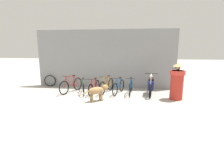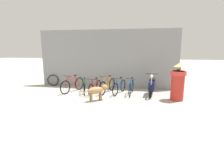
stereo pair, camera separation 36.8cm
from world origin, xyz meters
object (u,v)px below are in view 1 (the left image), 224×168
at_px(bicycle_0, 71,85).
at_px(bicycle_4, 119,87).
at_px(bicycle_2, 94,87).
at_px(motorcycle, 151,85).
at_px(bicycle_3, 107,86).
at_px(bicycle_5, 131,87).
at_px(person_in_robes, 177,82).
at_px(stray_dog, 98,90).
at_px(spare_tire_left, 50,81).
at_px(bicycle_1, 83,87).

xyz_separation_m(bicycle_0, bicycle_4, (2.45, 0.05, -0.02)).
relative_size(bicycle_2, motorcycle, 0.85).
bearing_deg(bicycle_4, bicycle_3, -83.33).
height_order(bicycle_5, person_in_robes, person_in_robes).
bearing_deg(bicycle_0, bicycle_3, 113.43).
xyz_separation_m(bicycle_4, bicycle_5, (0.60, -0.04, 0.01)).
bearing_deg(stray_dog, bicycle_0, 103.62).
xyz_separation_m(person_in_robes, spare_tire_left, (-6.85, 1.79, -0.46)).
height_order(bicycle_3, motorcycle, motorcycle).
height_order(person_in_robes, spare_tire_left, person_in_robes).
bearing_deg(bicycle_5, bicycle_1, -85.12).
xyz_separation_m(bicycle_0, stray_dog, (1.68, -1.29, 0.10)).
distance_m(bicycle_1, spare_tire_left, 2.74).
distance_m(person_in_robes, spare_tire_left, 7.09).
distance_m(bicycle_0, bicycle_2, 1.23).
relative_size(bicycle_0, bicycle_5, 1.01).
distance_m(bicycle_5, motorcycle, 1.00).
bearing_deg(motorcycle, bicycle_4, -79.98).
relative_size(bicycle_5, motorcycle, 0.86).
bearing_deg(spare_tire_left, bicycle_5, -13.93).
distance_m(bicycle_3, person_in_robes, 3.37).
bearing_deg(person_in_robes, stray_dog, 4.64).
distance_m(bicycle_0, bicycle_4, 2.45).
relative_size(motorcycle, stray_dog, 1.87).
relative_size(bicycle_2, bicycle_3, 0.95).
distance_m(bicycle_4, stray_dog, 1.55).
height_order(bicycle_2, motorcycle, motorcycle).
xyz_separation_m(bicycle_1, motorcycle, (3.37, 0.20, 0.13)).
relative_size(bicycle_3, person_in_robes, 1.06).
xyz_separation_m(bicycle_4, person_in_robes, (2.63, -0.64, 0.46)).
bearing_deg(motorcycle, person_in_robes, 62.68).
bearing_deg(bicycle_4, spare_tire_left, -90.91).
height_order(bicycle_5, motorcycle, motorcycle).
bearing_deg(bicycle_3, bicycle_5, 98.12).
bearing_deg(bicycle_0, bicycle_2, 105.26).
relative_size(bicycle_4, bicycle_5, 0.96).
height_order(bicycle_0, motorcycle, motorcycle).
distance_m(motorcycle, stray_dog, 2.75).
bearing_deg(bicycle_4, stray_dog, -15.29).
bearing_deg(bicycle_0, person_in_robes, 102.50).
bearing_deg(bicycle_2, bicycle_4, 102.41).
bearing_deg(bicycle_2, motorcycle, 100.40).
distance_m(stray_dog, person_in_robes, 3.49).
xyz_separation_m(bicycle_0, bicycle_2, (1.23, -0.08, -0.04)).
xyz_separation_m(bicycle_3, person_in_robes, (3.26, -0.73, 0.44)).
height_order(bicycle_4, stray_dog, bicycle_4).
distance_m(bicycle_2, stray_dog, 1.30).
height_order(bicycle_5, spare_tire_left, bicycle_5).
relative_size(bicycle_1, bicycle_3, 0.90).
bearing_deg(bicycle_5, motorcycle, 100.00).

